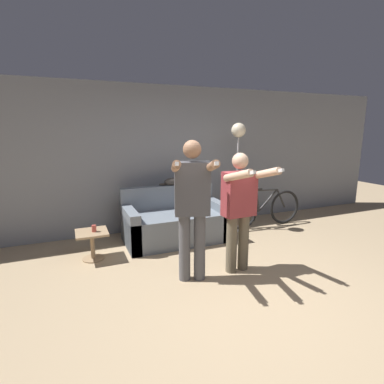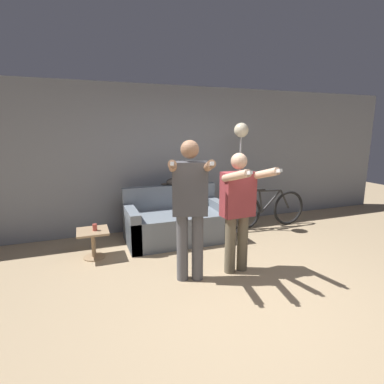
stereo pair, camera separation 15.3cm
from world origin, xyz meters
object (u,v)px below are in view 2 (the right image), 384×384
at_px(couch, 176,223).
at_px(bicycle, 267,209).
at_px(person_right, 239,205).
at_px(cat, 176,181).
at_px(person_left, 190,202).
at_px(side_table, 93,238).
at_px(floor_lamp, 241,147).
at_px(cup, 95,227).

relative_size(couch, bicycle, 1.01).
relative_size(person_right, cat, 3.52).
distance_m(person_left, bicycle, 2.58).
distance_m(cat, side_table, 1.70).
relative_size(person_right, bicycle, 0.94).
bearing_deg(bicycle, floor_lamp, 173.23).
bearing_deg(person_left, cat, 95.42).
bearing_deg(couch, floor_lamp, 4.11).
relative_size(floor_lamp, bicycle, 1.18).
distance_m(floor_lamp, side_table, 2.87).
xyz_separation_m(person_left, bicycle, (2.06, 1.41, -0.64)).
height_order(floor_lamp, bicycle, floor_lamp).
relative_size(couch, person_left, 0.97).
height_order(couch, bicycle, couch).
distance_m(person_left, floor_lamp, 2.17).
xyz_separation_m(person_left, floor_lamp, (1.49, 1.48, 0.53)).
distance_m(person_right, side_table, 2.14).
height_order(side_table, bicycle, bicycle).
bearing_deg(bicycle, side_table, -174.51).
xyz_separation_m(cup, bicycle, (3.11, 0.32, -0.11)).
bearing_deg(person_left, side_table, 151.83).
bearing_deg(person_right, couch, 102.07).
relative_size(person_right, floor_lamp, 0.80).
bearing_deg(cat, person_left, -102.08).
bearing_deg(bicycle, person_left, -145.72).
relative_size(cat, floor_lamp, 0.23).
bearing_deg(cat, person_right, -80.83).
bearing_deg(couch, person_left, -100.64).
relative_size(couch, side_table, 3.80).
xyz_separation_m(couch, floor_lamp, (1.23, 0.09, 1.23)).
height_order(person_left, floor_lamp, floor_lamp).
bearing_deg(person_left, person_right, 17.26).
relative_size(cat, side_table, 1.01).
distance_m(cup, bicycle, 3.13).
distance_m(couch, person_left, 1.57).
relative_size(person_right, side_table, 3.55).
relative_size(couch, person_right, 1.07).
xyz_separation_m(cat, bicycle, (1.70, -0.32, -0.59)).
relative_size(cat, bicycle, 0.27).
bearing_deg(person_right, cat, 95.62).
xyz_separation_m(cat, cup, (-1.42, -0.64, -0.48)).
height_order(person_left, cat, person_left).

